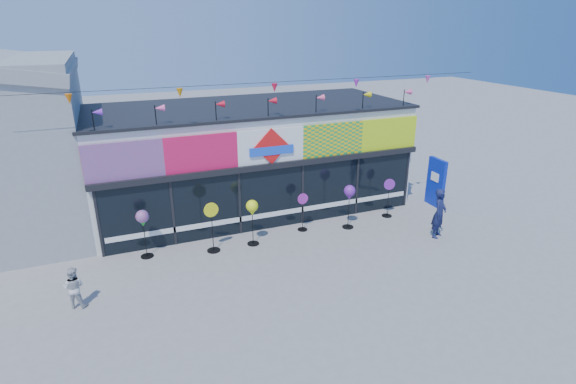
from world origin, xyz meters
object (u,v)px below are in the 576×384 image
spinner_4 (349,194)px  spinner_5 (388,197)px  blue_sign (436,182)px  spinner_1 (212,226)px  spinner_0 (143,220)px  child (74,287)px  adult_man (439,213)px  spinner_2 (252,209)px  spinner_3 (303,211)px

spinner_4 → spinner_5: bearing=9.7°
spinner_4 → blue_sign: bearing=7.4°
blue_sign → spinner_1: (-9.34, -0.50, -0.09)m
spinner_0 → child: bearing=-133.6°
spinner_0 → spinner_5: bearing=-1.0°
adult_man → spinner_2: bearing=129.6°
spinner_0 → spinner_3: bearing=-0.6°
spinner_4 → adult_man: size_ratio=0.93×
spinner_2 → adult_man: adult_man is taller
blue_sign → spinner_5: (-2.41, -0.24, -0.19)m
child → blue_sign: bearing=-149.5°
spinner_5 → child: (-11.01, -1.95, -0.23)m
spinner_3 → child: 7.74m
adult_man → child: bearing=145.4°
spinner_1 → adult_man: bearing=-14.1°
spinner_1 → spinner_3: (3.37, 0.37, -0.16)m
spinner_3 → spinner_5: spinner_5 is taller
spinner_0 → spinner_3: (5.46, -0.05, -0.55)m
spinner_4 → adult_man: 3.16m
spinner_5 → child: bearing=-170.0°
spinner_3 → adult_man: 4.76m
spinner_3 → adult_man: size_ratio=0.80×
spinner_1 → child: (-4.09, -1.68, -0.33)m
spinner_1 → blue_sign: bearing=3.1°
child → spinner_3: bearing=-143.4°
child → spinner_1: bearing=-136.4°
spinner_4 → spinner_5: size_ratio=1.08×
blue_sign → spinner_3: bearing=-177.6°
blue_sign → spinner_3: blue_sign is taller
blue_sign → spinner_0: (-11.43, -0.08, 0.30)m
spinner_0 → spinner_1: (2.08, -0.42, -0.39)m
spinner_1 → spinner_5: spinner_1 is taller
spinner_2 → spinner_4: 3.65m
spinner_1 → spinner_3: spinner_1 is taller
spinner_3 → spinner_4: size_ratio=0.86×
spinner_3 → spinner_4: 1.79m
spinner_5 → child: size_ratio=1.32×
spinner_5 → adult_man: size_ratio=0.86×
spinner_3 → adult_man: adult_man is taller
spinner_5 → adult_man: adult_man is taller
spinner_0 → spinner_2: bearing=-7.3°
blue_sign → spinner_2: bearing=-175.1°
spinner_2 → spinner_3: size_ratio=1.14×
spinner_0 → spinner_4: spinner_4 is taller
spinner_1 → spinner_4: spinner_1 is taller
spinner_0 → adult_man: (9.64, -2.31, -0.41)m
spinner_0 → spinner_2: (3.45, -0.44, -0.01)m
adult_man → blue_sign: bearing=19.7°
spinner_3 → spinner_2: bearing=-169.0°
spinner_5 → blue_sign: bearing=5.6°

